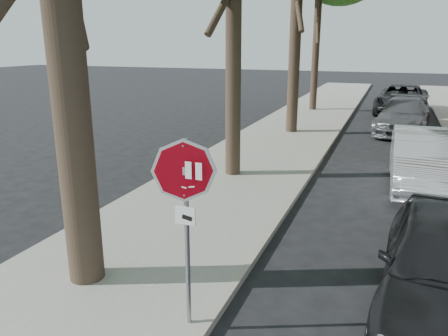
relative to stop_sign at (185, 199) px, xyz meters
The scene contains 7 objects.
sidewalk_left 12.31m from the stop_sign, 98.51° to the left, with size 4.00×55.00×0.12m, color gray.
curb_left 12.17m from the stop_sign, 88.81° to the left, with size 0.12×55.00×0.13m, color #9E9384.
stop_sign is the anchor object (origin of this frame).
car_a 3.92m from the stop_sign, 27.92° to the left, with size 1.81×4.50×1.53m, color black.
car_b 8.80m from the stop_sign, 67.77° to the left, with size 1.65×4.74×1.56m, color #B0B1B9.
car_c 16.45m from the stop_sign, 79.99° to the left, with size 2.10×5.17×1.50m, color #525358.
car_d 22.13m from the stop_sign, 82.65° to the left, with size 2.66×5.76×1.60m, color black.
Camera 1 is at (1.63, -4.71, 3.85)m, focal length 35.00 mm.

